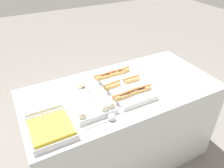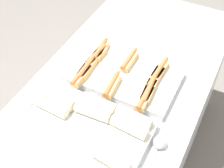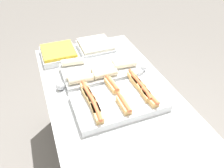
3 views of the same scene
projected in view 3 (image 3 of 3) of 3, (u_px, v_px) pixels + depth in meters
name	position (u px, v px, depth m)	size (l,w,h in m)	color
counter	(117.00, 146.00, 1.64)	(1.72, 0.83, 0.88)	silver
tray_hotdogs	(119.00, 100.00, 1.34)	(0.37, 0.55, 0.10)	silver
tray_wraps	(100.00, 70.00, 1.58)	(0.31, 0.54, 0.10)	silver
tray_side_front	(59.00, 53.00, 1.77)	(0.29, 0.28, 0.07)	silver
tray_side_back	(96.00, 47.00, 1.86)	(0.29, 0.28, 0.07)	silver
serving_spoon_near	(60.00, 85.00, 1.46)	(0.24, 0.06, 0.06)	#B2B5BA
serving_spoon_far	(142.00, 67.00, 1.64)	(0.24, 0.06, 0.06)	#B2B5BA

